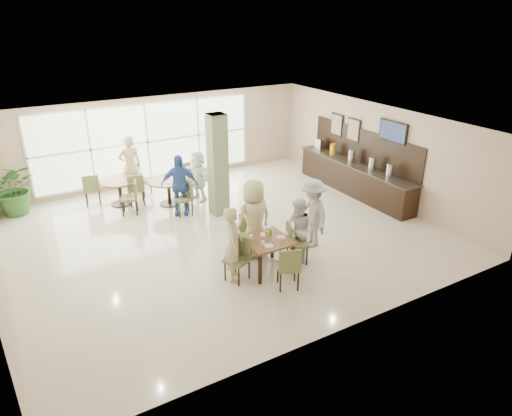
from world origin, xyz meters
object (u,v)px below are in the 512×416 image
round_table_left (119,186)px  adult_b (198,176)px  teen_far (254,219)px  buffet_counter (354,176)px  teen_right (299,231)px  main_table (267,243)px  round_table_right (169,185)px  adult_standing (130,166)px  teen_standing (312,213)px  adult_a (179,185)px  teen_left (233,244)px  potted_plant (15,188)px

round_table_left → adult_b: bearing=-20.8°
adult_b → teen_far: bearing=-17.0°
buffet_counter → teen_right: bearing=-146.5°
teen_right → round_table_left: bearing=-165.5°
main_table → round_table_right: size_ratio=0.82×
adult_standing → buffet_counter: bearing=151.7°
main_table → adult_standing: (-1.26, 5.84, 0.28)m
round_table_right → round_table_left: bearing=150.4°
teen_standing → adult_a: (-2.05, 3.30, 0.01)m
round_table_left → adult_a: size_ratio=0.64×
teen_left → adult_standing: 5.81m
round_table_right → buffet_counter: 5.65m
round_table_right → adult_b: bearing=-6.9°
adult_b → teen_left: bearing=-27.5°
teen_standing → adult_b: bearing=-157.7°
buffet_counter → teen_standing: (-3.20, -2.12, 0.29)m
adult_b → main_table: bearing=-17.7°
adult_a → buffet_counter: bearing=9.9°
buffet_counter → teen_right: (-3.91, -2.59, 0.20)m
adult_a → round_table_left: bearing=152.0°
potted_plant → adult_b: 5.03m
buffet_counter → teen_far: buffet_counter is taller
main_table → teen_left: bearing=176.0°
teen_right → buffet_counter: bearing=111.9°
teen_right → adult_b: 4.52m
adult_standing → teen_standing: bearing=117.7°
buffet_counter → adult_a: size_ratio=2.74×
round_table_left → round_table_right: same height
round_table_right → adult_b: (0.89, -0.11, 0.16)m
round_table_right → adult_b: size_ratio=0.78×
main_table → adult_a: adult_a is taller
potted_plant → adult_b: size_ratio=0.99×
main_table → potted_plant: size_ratio=0.65×
main_table → adult_a: bearing=97.8°
main_table → adult_standing: 5.98m
round_table_left → round_table_right: size_ratio=0.94×
potted_plant → teen_left: teen_left is taller
potted_plant → adult_b: adult_b is taller
potted_plant → teen_far: 6.99m
main_table → adult_a: size_ratio=0.56×
teen_left → teen_far: teen_far is taller
main_table → teen_right: size_ratio=0.64×
teen_right → teen_standing: 0.85m
buffet_counter → teen_right: buffet_counter is taller
round_table_left → round_table_right: bearing=-29.6°
round_table_right → teen_left: size_ratio=0.71×
round_table_right → adult_standing: bearing=119.8°
teen_standing → adult_a: adult_a is taller
round_table_right → teen_standing: (2.07, -4.13, 0.26)m
teen_right → teen_standing: teen_standing is taller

